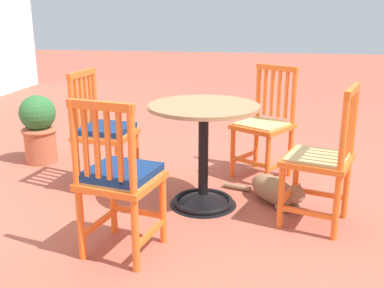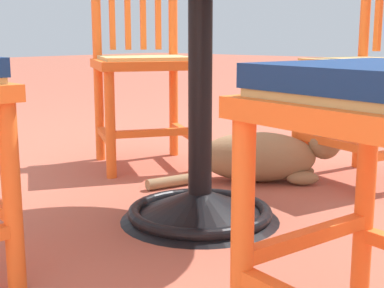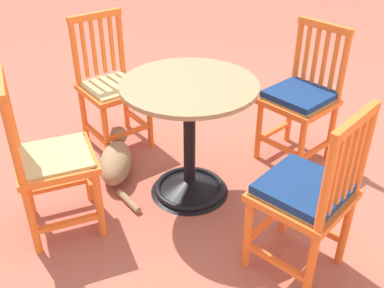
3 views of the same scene
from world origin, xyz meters
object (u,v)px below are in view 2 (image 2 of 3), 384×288
orange_chair_facing_out (371,67)px  tabby_cat (267,157)px  orange_chair_near_fence (142,63)px  cafe_table (200,127)px

orange_chair_facing_out → tabby_cat: 0.51m
orange_chair_facing_out → orange_chair_near_fence: bearing=22.9°
orange_chair_facing_out → tabby_cat: bearing=43.3°
cafe_table → orange_chair_facing_out: bearing=-103.2°
orange_chair_facing_out → tabby_cat: (0.28, 0.26, -0.34)m
orange_chair_facing_out → cafe_table: bearing=76.8°
orange_chair_near_fence → cafe_table: bearing=147.6°
orange_chair_facing_out → orange_chair_near_fence: size_ratio=1.00×
cafe_table → orange_chair_facing_out: size_ratio=0.83×
cafe_table → tabby_cat: bearing=-79.7°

